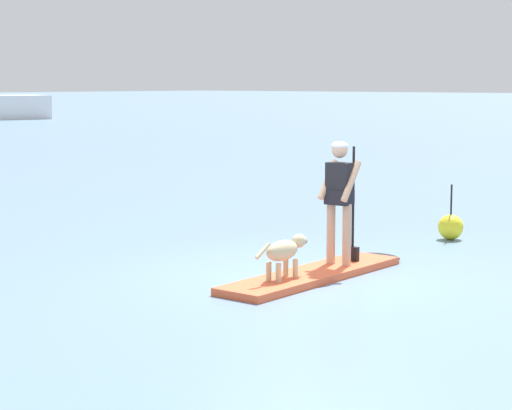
# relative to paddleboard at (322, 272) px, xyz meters

# --- Properties ---
(ground_plane) EXTENTS (400.00, 400.00, 0.00)m
(ground_plane) POSITION_rel_paddleboard_xyz_m (-0.23, -0.01, -0.05)
(ground_plane) COLOR slate
(paddleboard) EXTENTS (3.54, 0.89, 0.10)m
(paddleboard) POSITION_rel_paddleboard_xyz_m (0.00, 0.00, 0.00)
(paddleboard) COLOR #E55933
(paddleboard) RESTS_ON ground_plane
(person_paddler) EXTENTS (0.61, 0.49, 1.69)m
(person_paddler) POSITION_rel_paddleboard_xyz_m (0.40, 0.02, 1.03)
(person_paddler) COLOR tan
(person_paddler) RESTS_ON paddleboard
(dog) EXTENTS (1.06, 0.25, 0.54)m
(dog) POSITION_rel_paddleboard_xyz_m (-0.84, -0.04, 0.41)
(dog) COLOR #CCB78C
(dog) RESTS_ON paddleboard
(marker_buoy) EXTENTS (0.42, 0.42, 0.92)m
(marker_buoy) POSITION_rel_paddleboard_xyz_m (3.78, 0.24, 0.16)
(marker_buoy) COLOR yellow
(marker_buoy) RESTS_ON ground_plane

